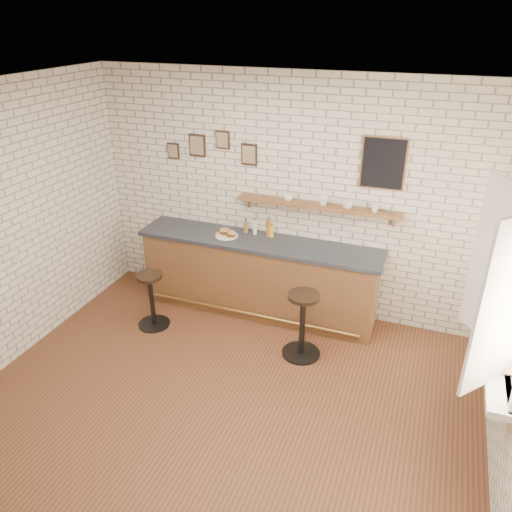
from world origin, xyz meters
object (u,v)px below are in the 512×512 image
object	(u,v)px
ciabatta_sandwich	(228,233)
shelf_cup_c	(348,205)
bitters_bottle_amber	(269,229)
sandwich_plate	(227,236)
shelf_cup_b	(323,201)
bar_counter	(258,276)
bitters_bottle_brown	(246,227)
condiment_bottle_yellow	(272,231)
bar_stool_right	(302,323)
book_lower	(495,364)
shelf_cup_d	(375,208)
shelf_cup_a	(288,197)
bar_stool_left	(152,298)
book_upper	(496,361)
bitters_bottle_white	(255,228)

from	to	relation	value
ciabatta_sandwich	shelf_cup_c	size ratio (longest dim) A/B	2.22
bitters_bottle_amber	sandwich_plate	bearing A→B (deg)	-158.93
bitters_bottle_amber	shelf_cup_b	size ratio (longest dim) A/B	2.26
bar_counter	bitters_bottle_brown	distance (m)	0.65
condiment_bottle_yellow	bar_stool_right	xyz separation A→B (m)	(0.68, -0.88, -0.65)
shelf_cup_b	book_lower	size ratio (longest dim) A/B	0.46
sandwich_plate	shelf_cup_d	distance (m)	1.86
shelf_cup_a	book_lower	bearing A→B (deg)	-41.27
bitters_bottle_amber	bar_stool_left	distance (m)	1.69
shelf_cup_c	condiment_bottle_yellow	bearing A→B (deg)	113.00
shelf_cup_b	shelf_cup_c	xyz separation A→B (m)	(0.29, 0.00, -0.00)
condiment_bottle_yellow	shelf_cup_b	bearing A→B (deg)	3.56
shelf_cup_c	shelf_cup_d	bearing A→B (deg)	-69.44
bar_counter	sandwich_plate	size ratio (longest dim) A/B	11.07
shelf_cup_b	shelf_cup_d	distance (m)	0.60
bar_stool_right	book_lower	size ratio (longest dim) A/B	3.30
ciabatta_sandwich	shelf_cup_b	xyz separation A→B (m)	(1.15, 0.23, 0.49)
bitters_bottle_brown	shelf_cup_b	bearing A→B (deg)	2.28
bar_counter	bitters_bottle_amber	world-z (taller)	bitters_bottle_amber
bar_stool_right	shelf_cup_c	size ratio (longest dim) A/B	6.62
ciabatta_sandwich	bitters_bottle_brown	world-z (taller)	bitters_bottle_brown
condiment_bottle_yellow	bar_stool_right	distance (m)	1.29
bar_stool_left	shelf_cup_d	xyz separation A→B (m)	(2.45, 1.00, 1.16)
ciabatta_sandwich	book_upper	distance (m)	3.38
sandwich_plate	bitters_bottle_brown	xyz separation A→B (m)	(0.18, 0.19, 0.07)
bitters_bottle_brown	book_lower	bearing A→B (deg)	-29.59
bitters_bottle_amber	shelf_cup_d	bearing A→B (deg)	1.76
condiment_bottle_yellow	bar_stool_right	bearing A→B (deg)	-52.35
shelf_cup_b	bitters_bottle_white	bearing A→B (deg)	127.12
bitters_bottle_white	shelf_cup_b	xyz separation A→B (m)	(0.85, 0.04, 0.46)
bar_stool_right	book_lower	xyz separation A→B (m)	(1.86, -0.76, 0.51)
ciabatta_sandwich	bitters_bottle_amber	bearing A→B (deg)	21.51
bar_stool_right	book_upper	xyz separation A→B (m)	(1.86, -0.74, 0.53)
sandwich_plate	book_lower	bearing A→B (deg)	-25.31
bar_stool_right	bar_stool_left	bearing A→B (deg)	-177.57
condiment_bottle_yellow	book_upper	size ratio (longest dim) A/B	0.70
bar_counter	bitters_bottle_white	world-z (taller)	bitters_bottle_white
bitters_bottle_white	bar_stool_right	bearing A→B (deg)	-44.30
shelf_cup_a	shelf_cup_d	world-z (taller)	shelf_cup_d
bitters_bottle_white	ciabatta_sandwich	bearing A→B (deg)	-147.47
ciabatta_sandwich	bar_stool_right	size ratio (longest dim) A/B	0.34
book_upper	book_lower	bearing A→B (deg)	-79.26
ciabatta_sandwich	bitters_bottle_brown	bearing A→B (deg)	48.28
bitters_bottle_white	bitters_bottle_brown	bearing A→B (deg)	180.00
ciabatta_sandwich	book_lower	size ratio (longest dim) A/B	1.11
ciabatta_sandwich	bar_stool_left	bearing A→B (deg)	-132.15
shelf_cup_c	book_upper	size ratio (longest dim) A/B	0.49
bar_stool_left	shelf_cup_a	distance (m)	2.09
shelf_cup_b	shelf_cup_d	size ratio (longest dim) A/B	1.11
bitters_bottle_brown	bar_counter	bearing A→B (deg)	-34.31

